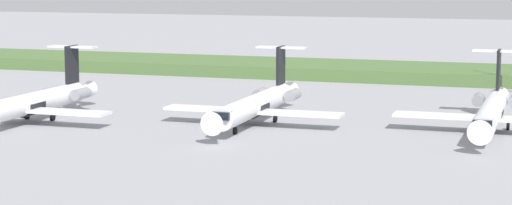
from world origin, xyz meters
TOP-DOWN VIEW (x-y plane):
  - ground_plane at (0.00, 30.00)m, footprint 500.00×500.00m
  - grass_berm at (0.00, 69.94)m, footprint 320.00×20.00m
  - regional_jet_nearest at (-28.07, 6.75)m, footprint 22.81×31.00m
  - regional_jet_second at (-0.57, 14.69)m, footprint 22.81×31.00m
  - regional_jet_third at (27.89, 18.30)m, footprint 22.81×31.00m

SIDE VIEW (x-z plane):
  - ground_plane at x=0.00m, z-range 0.00..0.00m
  - grass_berm at x=0.00m, z-range 0.00..2.19m
  - regional_jet_nearest at x=-28.07m, z-range -1.96..7.04m
  - regional_jet_second at x=-0.57m, z-range -1.96..7.04m
  - regional_jet_third at x=27.89m, z-range -1.96..7.04m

